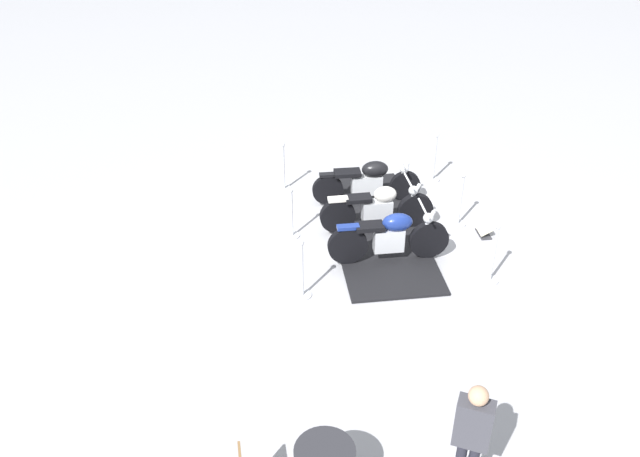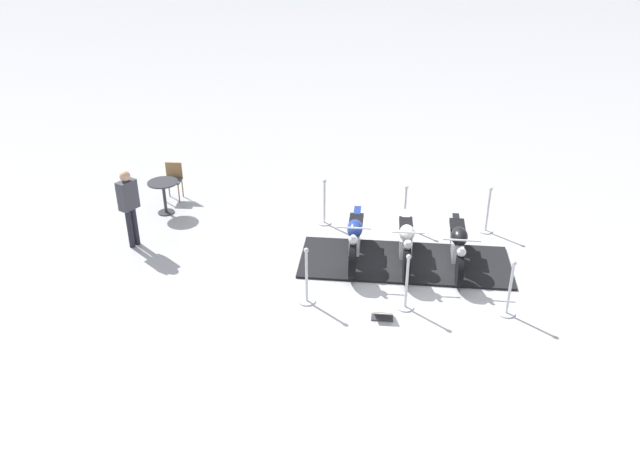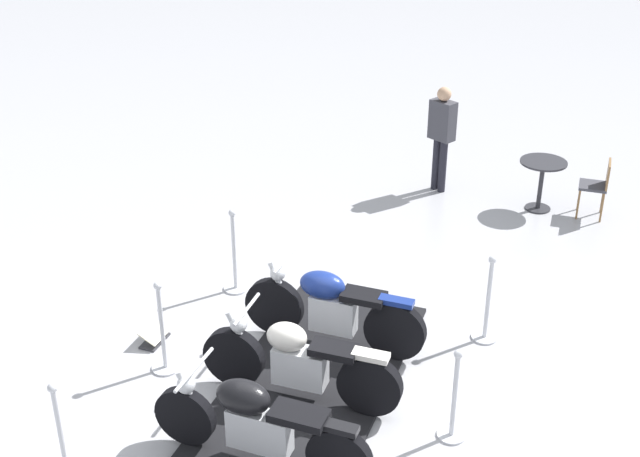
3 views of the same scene
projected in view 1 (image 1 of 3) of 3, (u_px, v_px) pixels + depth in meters
The scene contains 13 objects.
ground_plane at pixel (376, 230), 12.65m from camera, with size 80.00×80.00×0.00m, color #B2B2B7.
display_platform at pixel (376, 229), 12.64m from camera, with size 4.25×1.65×0.05m, color black.
motorcycle_navy at pixel (391, 236), 11.51m from camera, with size 2.11×0.76×1.02m.
motorcycle_cream at pixel (378, 208), 12.39m from camera, with size 2.13×0.71×0.98m.
motorcycle_black at pixel (369, 180), 13.23m from camera, with size 2.14×0.82×0.91m.
stanchion_left_mid at pixel (292, 219), 12.28m from camera, with size 0.28×0.28×1.03m.
stanchion_left_rear at pixel (284, 174), 13.80m from camera, with size 0.32×0.32×1.07m.
stanchion_right_mid at pixel (460, 208), 12.62m from camera, with size 0.31×0.31×1.11m.
stanchion_left_front at pixel (302, 277), 10.77m from camera, with size 0.30×0.30×1.09m.
stanchion_right_rear at pixel (434, 164), 14.13m from camera, with size 0.31×0.31×1.10m.
stanchion_right_front at pixel (492, 262), 11.12m from camera, with size 0.32×0.32×1.14m.
info_placard at pixel (484, 232), 12.49m from camera, with size 0.31×0.43×0.20m.
bystander_person at pixel (472, 433), 7.30m from camera, with size 0.45×0.43×1.72m.
Camera 1 is at (-4.73, -9.58, 6.86)m, focal length 37.41 mm.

